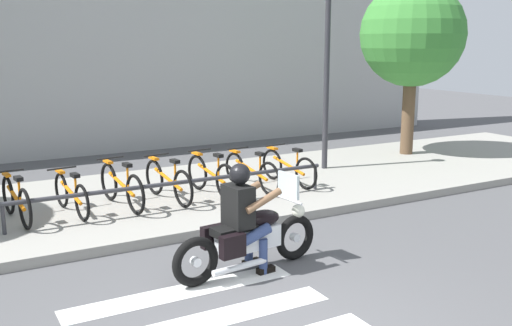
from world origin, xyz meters
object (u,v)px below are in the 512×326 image
object	(u,v)px
rider	(244,211)
bicycle_0	(16,200)
motorcycle	(249,238)
bicycle_3	(168,181)
tree_near_rack	(412,35)
bicycle_4	(211,176)
bicycle_1	(71,194)
bicycle_6	(288,167)
bicycle_2	(121,186)
street_lamp	(327,61)
bike_rack	(180,184)
bicycle_5	(251,172)

from	to	relation	value
rider	bicycle_0	world-z (taller)	rider
motorcycle	bicycle_3	distance (m)	3.18
tree_near_rack	bicycle_0	bearing A→B (deg)	-172.14
bicycle_0	bicycle_4	size ratio (longest dim) A/B	0.97
rider	bicycle_1	size ratio (longest dim) A/B	0.92
motorcycle	bicycle_1	distance (m)	3.52
bicycle_3	bicycle_6	world-z (taller)	bicycle_3
motorcycle	bicycle_2	bearing A→B (deg)	102.55
bicycle_1	street_lamp	size ratio (longest dim) A/B	0.38
bicycle_3	bike_rack	size ratio (longest dim) A/B	0.30
bicycle_0	tree_near_rack	xyz separation A→B (m)	(9.19, 1.27, 2.53)
bicycle_1	bicycle_2	xyz separation A→B (m)	(0.82, -0.00, 0.03)
rider	bicycle_3	world-z (taller)	rider
bicycle_2	motorcycle	bearing A→B (deg)	-77.45
bicycle_4	street_lamp	world-z (taller)	street_lamp
rider	motorcycle	bearing A→B (deg)	3.74
bicycle_5	bike_rack	size ratio (longest dim) A/B	0.31
bicycle_5	bike_rack	xyz separation A→B (m)	(-1.65, -0.55, 0.08)
bicycle_0	street_lamp	xyz separation A→B (m)	(6.42, 0.87, 1.98)
bicycle_2	bike_rack	size ratio (longest dim) A/B	0.31
bike_rack	bicycle_0	bearing A→B (deg)	167.36
motorcycle	bicycle_6	xyz separation A→B (m)	(2.59, 3.17, 0.04)
street_lamp	bicycle_3	bearing A→B (deg)	-167.59
street_lamp	bicycle_6	bearing A→B (deg)	-149.65
bicycle_6	tree_near_rack	bearing A→B (deg)	16.61
street_lamp	tree_near_rack	world-z (taller)	tree_near_rack
motorcycle	bicycle_3	xyz separation A→B (m)	(0.12, 3.17, 0.05)
bicycle_0	bicycle_3	world-z (taller)	bicycle_3
street_lamp	bicycle_4	bearing A→B (deg)	-164.46
bicycle_4	bike_rack	world-z (taller)	bicycle_4
bicycle_4	street_lamp	size ratio (longest dim) A/B	0.40
rider	street_lamp	world-z (taller)	street_lamp
bicycle_2	bicycle_6	size ratio (longest dim) A/B	1.05
bicycle_4	bicycle_0	bearing A→B (deg)	179.99
motorcycle	bicycle_5	bearing A→B (deg)	60.95
bicycle_4	bicycle_5	distance (m)	0.82
rider	bicycle_4	size ratio (longest dim) A/B	0.88
bicycle_3	street_lamp	bearing A→B (deg)	12.41
rider	bike_rack	distance (m)	2.64
street_lamp	tree_near_rack	distance (m)	2.85
motorcycle	bicycle_0	distance (m)	3.95
bicycle_2	street_lamp	xyz separation A→B (m)	(4.78, 0.87, 1.96)
bicycle_2	bicycle_6	xyz separation A→B (m)	(3.29, 0.00, -0.02)
bicycle_1	rider	bearing A→B (deg)	-65.47
motorcycle	bicycle_3	size ratio (longest dim) A/B	1.27
bicycle_0	rider	bearing A→B (deg)	-54.42
bicycle_4	bicycle_6	size ratio (longest dim) A/B	0.99
motorcycle	rider	xyz separation A→B (m)	(-0.08, -0.01, 0.36)
bicycle_1	bicycle_6	bearing A→B (deg)	-0.00
bicycle_5	bike_rack	world-z (taller)	bicycle_5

